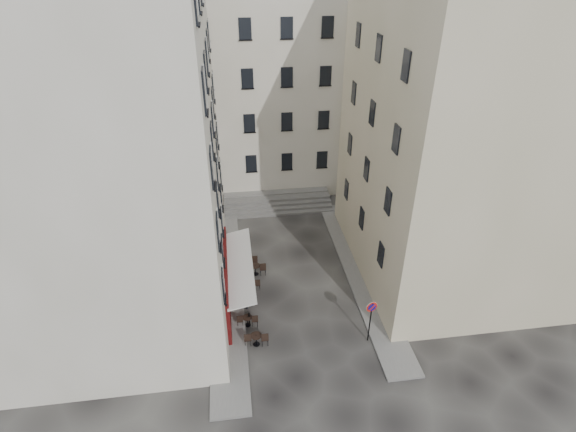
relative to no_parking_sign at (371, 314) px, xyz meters
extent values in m
plane|color=black|center=(-3.30, 3.08, -2.00)|extent=(90.00, 90.00, 0.00)
cube|color=slate|center=(-7.80, 7.08, -1.94)|extent=(2.00, 22.00, 0.12)
cube|color=slate|center=(1.20, 6.08, -1.94)|extent=(2.00, 18.00, 0.12)
cube|color=beige|center=(-13.80, 6.08, 8.00)|extent=(12.00, 16.00, 20.00)
cube|color=#BEB48D|center=(7.20, 6.58, 7.00)|extent=(12.00, 14.00, 18.00)
cube|color=beige|center=(-4.30, 22.08, 7.00)|extent=(18.00, 10.00, 18.00)
cube|color=#400A09|center=(-7.72, 4.08, -0.25)|extent=(0.25, 7.00, 3.50)
cube|color=black|center=(-7.68, 4.08, -0.60)|extent=(0.06, 3.85, 2.00)
cube|color=white|center=(-6.90, 4.08, 0.95)|extent=(1.58, 7.30, 0.41)
cube|color=#575552|center=(-3.30, 14.98, -1.90)|extent=(9.00, 1.80, 0.20)
cube|color=#575552|center=(-3.30, 15.43, -1.70)|extent=(9.00, 1.80, 0.20)
cube|color=#575552|center=(-3.30, 15.88, -1.50)|extent=(9.00, 1.80, 0.20)
cube|color=#575552|center=(-3.30, 16.33, -1.30)|extent=(9.00, 1.80, 0.20)
cylinder|color=black|center=(-6.55, 2.08, -1.55)|extent=(0.10, 0.10, 0.90)
sphere|color=black|center=(-6.55, 2.08, -1.08)|extent=(0.12, 0.12, 0.12)
cylinder|color=black|center=(-6.55, 5.58, -1.55)|extent=(0.10, 0.10, 0.90)
sphere|color=black|center=(-6.55, 5.58, -1.08)|extent=(0.12, 0.12, 0.12)
cylinder|color=black|center=(-6.55, 9.08, -1.55)|extent=(0.10, 0.10, 0.90)
sphere|color=black|center=(-6.55, 9.08, -1.08)|extent=(0.12, 0.12, 0.12)
cylinder|color=black|center=(0.00, 0.01, -0.61)|extent=(0.07, 0.07, 2.78)
cylinder|color=red|center=(0.00, 0.00, 0.50)|extent=(0.64, 0.15, 0.65)
cylinder|color=navy|center=(0.00, -0.02, 0.50)|extent=(0.47, 0.12, 0.47)
cube|color=red|center=(0.00, -0.05, 0.50)|extent=(0.37, 0.09, 0.38)
cylinder|color=black|center=(-6.26, 0.50, -1.93)|extent=(0.38, 0.38, 0.02)
cylinder|color=black|center=(-6.26, 0.50, -1.58)|extent=(0.05, 0.05, 0.73)
cylinder|color=black|center=(-6.26, 0.50, -1.25)|extent=(0.63, 0.63, 0.04)
cube|color=black|center=(-5.79, 0.50, -1.53)|extent=(0.40, 0.40, 0.94)
cube|color=black|center=(-6.73, 0.60, -1.53)|extent=(0.40, 0.40, 0.94)
cylinder|color=black|center=(-6.66, 2.05, -1.94)|extent=(0.34, 0.34, 0.02)
cylinder|color=black|center=(-6.66, 2.05, -1.62)|extent=(0.05, 0.05, 0.67)
cylinder|color=black|center=(-6.66, 2.05, -1.32)|extent=(0.57, 0.57, 0.04)
cube|color=black|center=(-6.23, 2.05, -1.57)|extent=(0.36, 0.36, 0.86)
cube|color=black|center=(-7.08, 2.14, -1.57)|extent=(0.36, 0.36, 0.86)
cylinder|color=black|center=(-6.27, 5.22, -1.94)|extent=(0.35, 0.35, 0.02)
cylinder|color=black|center=(-6.27, 5.22, -1.62)|extent=(0.05, 0.05, 0.67)
cylinder|color=black|center=(-6.27, 5.22, -1.31)|extent=(0.58, 0.58, 0.04)
cube|color=black|center=(-5.84, 5.22, -1.57)|extent=(0.36, 0.36, 0.86)
cube|color=black|center=(-6.70, 5.32, -1.57)|extent=(0.36, 0.36, 0.86)
cylinder|color=black|center=(-5.84, 6.72, -1.93)|extent=(0.40, 0.40, 0.02)
cylinder|color=black|center=(-5.84, 6.72, -1.56)|extent=(0.06, 0.06, 0.77)
cylinder|color=black|center=(-5.84, 6.72, -1.21)|extent=(0.66, 0.66, 0.04)
cube|color=black|center=(-5.34, 6.72, -1.51)|extent=(0.42, 0.42, 0.99)
cube|color=black|center=(-6.33, 6.83, -1.51)|extent=(0.42, 0.42, 0.99)
cylinder|color=black|center=(-6.31, 7.67, -1.93)|extent=(0.38, 0.38, 0.02)
cylinder|color=black|center=(-6.31, 7.67, -1.58)|extent=(0.05, 0.05, 0.74)
cylinder|color=black|center=(-6.31, 7.67, -1.24)|extent=(0.64, 0.64, 0.04)
cube|color=black|center=(-5.83, 7.67, -1.53)|extent=(0.40, 0.40, 0.96)
cube|color=black|center=(-6.78, 7.78, -1.53)|extent=(0.40, 0.40, 0.96)
imported|color=black|center=(-6.50, 3.59, -1.11)|extent=(0.77, 0.75, 1.78)
camera|label=1|loc=(-6.92, -17.23, 17.22)|focal=28.00mm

